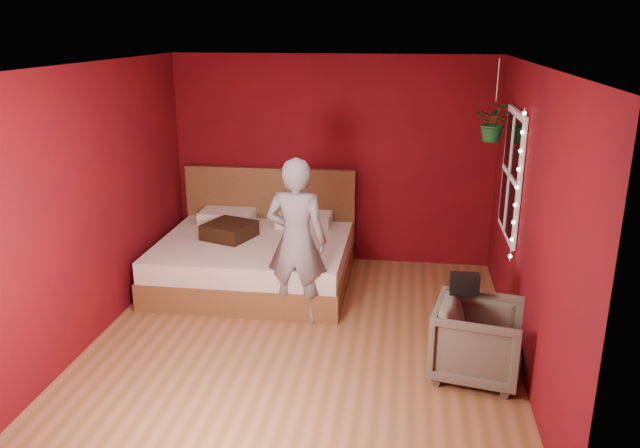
{
  "coord_description": "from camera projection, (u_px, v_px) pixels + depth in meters",
  "views": [
    {
      "loc": [
        0.93,
        -5.37,
        2.91
      ],
      "look_at": [
        0.11,
        0.4,
        1.06
      ],
      "focal_mm": 35.0,
      "sensor_mm": 36.0,
      "label": 1
    }
  ],
  "objects": [
    {
      "name": "floor",
      "position": [
        303.0,
        339.0,
        6.07
      ],
      "size": [
        4.5,
        4.5,
        0.0
      ],
      "primitive_type": "plane",
      "color": "#945F3B",
      "rests_on": "ground"
    },
    {
      "name": "throw_pillow",
      "position": [
        229.0,
        230.0,
        7.27
      ],
      "size": [
        0.65,
        0.65,
        0.18
      ],
      "primitive_type": "cube",
      "rotation": [
        0.0,
        0.0,
        -0.35
      ],
      "color": "black",
      "rests_on": "bed"
    },
    {
      "name": "window",
      "position": [
        511.0,
        175.0,
        6.2
      ],
      "size": [
        0.05,
        0.97,
        1.27
      ],
      "color": "white",
      "rests_on": "room_walls"
    },
    {
      "name": "fairy_lights",
      "position": [
        517.0,
        187.0,
        5.71
      ],
      "size": [
        0.04,
        0.04,
        1.45
      ],
      "color": "silver",
      "rests_on": "room_walls"
    },
    {
      "name": "hanging_plant",
      "position": [
        494.0,
        122.0,
        6.51
      ],
      "size": [
        0.47,
        0.44,
        0.85
      ],
      "color": "silver",
      "rests_on": "room_walls"
    },
    {
      "name": "armchair",
      "position": [
        478.0,
        340.0,
        5.35
      ],
      "size": [
        0.87,
        0.85,
        0.67
      ],
      "primitive_type": "imported",
      "rotation": [
        0.0,
        0.0,
        1.38
      ],
      "color": "#666351",
      "rests_on": "ground"
    },
    {
      "name": "bed",
      "position": [
        256.0,
        256.0,
        7.38
      ],
      "size": [
        2.19,
        1.86,
        1.2
      ],
      "color": "brown",
      "rests_on": "ground"
    },
    {
      "name": "person",
      "position": [
        296.0,
        241.0,
        6.23
      ],
      "size": [
        0.65,
        0.45,
        1.71
      ],
      "primitive_type": "imported",
      "rotation": [
        0.0,
        0.0,
        3.08
      ],
      "color": "slate",
      "rests_on": "ground"
    },
    {
      "name": "room_walls",
      "position": [
        301.0,
        171.0,
        5.56
      ],
      "size": [
        4.04,
        4.54,
        2.62
      ],
      "color": "#620A0B",
      "rests_on": "ground"
    },
    {
      "name": "handbag",
      "position": [
        464.0,
        284.0,
        5.44
      ],
      "size": [
        0.25,
        0.13,
        0.18
      ],
      "primitive_type": "cube",
      "rotation": [
        0.0,
        0.0,
        0.01
      ],
      "color": "black",
      "rests_on": "armchair"
    }
  ]
}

